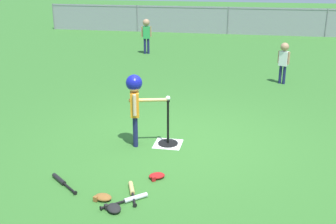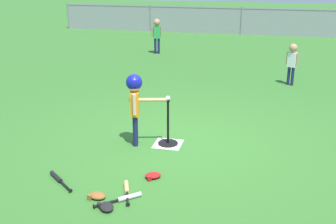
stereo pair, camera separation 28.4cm
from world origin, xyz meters
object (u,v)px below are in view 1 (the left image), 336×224
Objects in this scene: spare_bat_wood at (132,190)px; spare_bat_black at (61,181)px; fielder_near_right at (146,32)px; glove_by_plate at (113,208)px; fielder_deep_right at (284,58)px; glove_tossed_aside at (157,176)px; glove_near_bats at (103,197)px; batter_child at (135,96)px; spare_bat_silver at (131,199)px; baseball_on_tee at (168,98)px; batting_tee at (168,137)px.

spare_bat_wood and spare_bat_black have the same top height.
fielder_near_right is 4.18× the size of glove_by_plate.
spare_bat_black is (-3.17, -5.75, -0.62)m from fielder_deep_right.
fielder_near_right is 8.72m from glove_tossed_aside.
fielder_deep_right reaches higher than glove_near_bats.
glove_by_plate is 0.29m from glove_near_bats.
fielder_deep_right is at bearing 69.39° from spare_bat_wood.
batter_child is at bearing 97.34° from glove_by_plate.
spare_bat_black is 1.92× the size of glove_tossed_aside.
spare_bat_silver is 0.92× the size of spare_bat_wood.
spare_bat_silver is (-0.11, -1.81, -0.75)m from baseball_on_tee.
batter_child reaches higher than spare_bat_wood.
fielder_near_right reaches higher than spare_bat_black.
baseball_on_tee is 7.55m from fielder_near_right.
spare_bat_silver is at bearing -77.79° from spare_bat_wood.
glove_by_plate is at bearing -96.94° from baseball_on_tee.
spare_bat_black is at bearing 165.74° from spare_bat_silver.
batter_child is at bearing -77.36° from fielder_near_right.
glove_by_plate is at bearing -45.48° from glove_near_bats.
glove_near_bats is (0.04, -1.71, -0.79)m from batter_child.
glove_tossed_aside is (0.53, 0.67, 0.00)m from glove_near_bats.
glove_near_bats reaches higher than spare_bat_silver.
glove_tossed_aside is at bearing -61.15° from batter_child.
spare_bat_silver is at bearing -76.88° from batter_child.
batter_child is 1.15× the size of fielder_deep_right.
batter_child is at bearing 91.37° from glove_near_bats.
fielder_deep_right reaches higher than glove_tossed_aside.
fielder_deep_right is at bearing 69.96° from glove_by_plate.
fielder_near_right is at bearing 106.54° from batting_tee.
spare_bat_silver is at bearing -105.73° from glove_tossed_aside.
glove_tossed_aside is (0.57, -1.03, -0.79)m from batter_child.
baseball_on_tee is 1.96m from spare_bat_silver.
fielder_deep_right is 6.41m from spare_bat_silver.
spare_bat_silver is (-0.11, -1.81, -0.09)m from batting_tee.
batter_child reaches higher than spare_bat_silver.
batter_child reaches higher than baseball_on_tee.
glove_near_bats is at bearing -103.89° from batting_tee.
spare_bat_silver is (-2.14, -6.01, -0.62)m from fielder_deep_right.
fielder_near_right is 4.57× the size of glove_near_bats.
batter_child is at bearing 103.12° from spare_bat_silver.
spare_bat_black is 1.91× the size of glove_by_plate.
glove_near_bats is at bearing -88.63° from batter_child.
fielder_near_right is (-2.15, 7.23, -0.05)m from baseball_on_tee.
fielder_near_right reaches higher than glove_near_bats.
spare_bat_wood is at bearing -95.39° from batting_tee.
baseball_on_tee is 0.06× the size of batter_child.
glove_near_bats reaches higher than spare_bat_wood.
glove_tossed_aside is (0.22, 0.43, 0.01)m from spare_bat_wood.
spare_bat_silver is at bearing 59.41° from glove_by_plate.
batting_tee is 2.07m from glove_by_plate.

